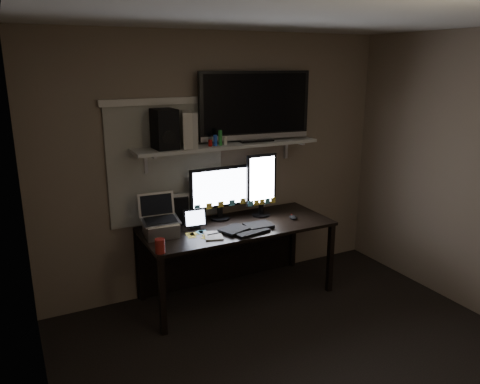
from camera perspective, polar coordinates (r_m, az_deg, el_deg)
floor at (r=3.71m, az=10.32°, el=-21.49°), size 3.60×3.60×0.00m
ceiling at (r=2.98m, az=12.80°, el=20.63°), size 3.60×3.60×0.00m
back_wall at (r=4.61m, az=-2.46°, el=3.46°), size 3.60×0.00×3.60m
left_wall at (r=2.50m, az=-23.49°, el=-8.58°), size 0.00×3.60×3.60m
window_blinds at (r=4.40m, az=-8.93°, el=3.34°), size 1.10×0.02×1.10m
desk at (r=4.60m, az=-1.04°, el=-5.65°), size 1.80×0.75×0.73m
wall_shelf at (r=4.42m, az=-1.54°, el=5.76°), size 1.80×0.35×0.03m
monitor_landscape at (r=4.52m, az=-2.48°, el=-0.10°), size 0.61×0.07×0.53m
monitor_portrait at (r=4.61m, az=2.61°, el=0.87°), size 0.32×0.06×0.63m
keyboard at (r=4.31m, az=0.81°, el=-4.40°), size 0.54×0.29×0.03m
mouse at (r=4.62m, az=6.49°, el=-3.08°), size 0.09×0.12×0.04m
notepad at (r=4.16m, az=-3.25°, el=-5.34°), size 0.21×0.25×0.01m
tablet at (r=4.33m, az=-5.55°, el=-3.27°), size 0.22×0.11×0.19m
file_sorter at (r=4.45m, az=-7.77°, el=-2.14°), size 0.24×0.16×0.29m
laptop at (r=4.15m, az=-9.68°, el=-3.00°), size 0.34×0.28×0.36m
cup at (r=3.84m, az=-9.73°, el=-6.50°), size 0.09×0.09×0.12m
sticky_notes at (r=4.20m, az=-4.26°, el=-5.17°), size 0.37×0.32×0.00m
tv at (r=4.52m, az=1.82°, el=10.39°), size 1.11×0.31×0.66m
game_console at (r=4.23m, az=-6.40°, el=7.60°), size 0.17×0.28×0.32m
speaker at (r=4.16m, az=-9.19°, el=7.59°), size 0.20×0.24×0.35m
bottles at (r=4.28m, az=-2.73°, el=6.57°), size 0.22×0.11×0.14m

